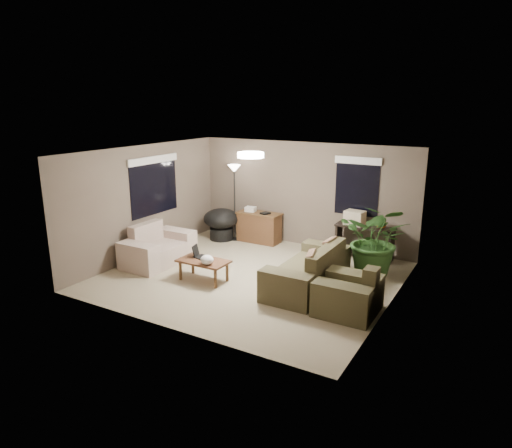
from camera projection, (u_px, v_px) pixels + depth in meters
The scene contains 20 objects.
room_shell at pixel (251, 216), 8.87m from camera, with size 5.50×5.50×5.50m.
main_sofa at pixel (310, 273), 8.59m from camera, with size 0.95×2.20×0.85m.
throw_pillows at pixel (323, 257), 8.37m from camera, with size 0.34×1.38×0.47m.
loveseat at pixel (157, 249), 9.93m from camera, with size 0.90×1.60×0.85m.
armchair at pixel (349, 296), 7.56m from camera, with size 0.95×1.00×0.85m.
coffee_table at pixel (203, 263), 8.91m from camera, with size 1.00×0.55×0.42m.
laptop at pixel (199, 254), 9.04m from camera, with size 0.41×0.32×0.24m.
plastic_bag at pixel (207, 260), 8.64m from camera, with size 0.26×0.23×0.18m, color white.
desk at pixel (259, 227), 11.37m from camera, with size 1.10×0.50×0.75m.
desk_papers at pixel (254, 210), 11.32m from camera, with size 0.71×0.30×0.12m.
console_table at pixel (364, 240), 10.15m from camera, with size 1.30×0.40×0.75m.
pumpkin at pixel (381, 224), 9.88m from camera, with size 0.22×0.22×0.18m, color orange.
cardboard_box at pixel (355, 218), 10.15m from camera, with size 0.42×0.31×0.31m, color beige.
papasan_chair at pixel (221, 222), 11.55m from camera, with size 1.03×1.03×0.80m.
floor_lamp at pixel (234, 177), 11.23m from camera, with size 0.32×0.32×1.91m.
ceiling_fixture at pixel (251, 155), 8.56m from camera, with size 0.50×0.50×0.10m, color white.
houseplant at pixel (376, 248), 9.11m from camera, with size 1.36×1.51×1.18m, color #2D5923.
cat_scratching_post at pixel (361, 291), 7.94m from camera, with size 0.32×0.32×0.50m.
window_left at pixel (154, 176), 10.29m from camera, with size 0.05×1.56×1.33m.
window_back at pixel (357, 177), 10.17m from camera, with size 1.06×0.05×1.33m.
Camera 1 is at (4.38, -7.40, 3.42)m, focal length 32.00 mm.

